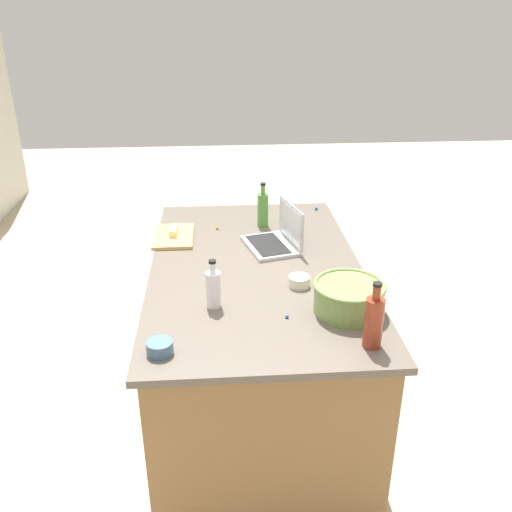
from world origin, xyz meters
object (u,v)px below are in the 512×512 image
bottle_olive (263,209)px  ramekin_medium (160,347)px  laptop (277,238)px  bottle_soy (374,321)px  butter_stick_left (174,231)px  cutting_board (174,236)px  bottle_vinegar (213,288)px  ramekin_small (299,281)px  mixing_bowl_large (349,297)px

bottle_olive → ramekin_medium: (-1.18, 0.47, -0.08)m
laptop → bottle_soy: bottle_soy is taller
laptop → bottle_olive: bottle_olive is taller
bottle_olive → butter_stick_left: (-0.12, 0.49, -0.06)m
bottle_soy → cutting_board: 1.32m
bottle_soy → bottle_vinegar: size_ratio=1.24×
laptop → bottle_vinegar: (-0.58, 0.32, 0.04)m
laptop → butter_stick_left: 0.56m
laptop → ramekin_small: (-0.43, -0.05, -0.02)m
ramekin_medium → bottle_vinegar: bearing=-31.4°
bottle_soy → ramekin_small: bottle_soy is taller
bottle_soy → ramekin_small: (0.48, 0.20, -0.08)m
bottle_soy → laptop: bearing=15.4°
butter_stick_left → ramekin_small: bearing=-135.6°
bottle_vinegar → ramekin_medium: 0.38m
bottle_olive → laptop: bearing=-170.6°
ramekin_medium → bottle_soy: bearing=-90.8°
laptop → mixing_bowl_large: size_ratio=1.22×
cutting_board → ramekin_small: size_ratio=3.39×
cutting_board → ramekin_medium: 1.05m
bottle_soy → cutting_board: bottle_soy is taller
ramekin_medium → bottle_olive: bearing=-21.7°
bottle_soy → mixing_bowl_large: bearing=7.0°
bottle_soy → cutting_board: size_ratio=0.82×
mixing_bowl_large → bottle_vinegar: bearing=81.8°
bottle_vinegar → butter_stick_left: (0.75, 0.21, -0.05)m
bottle_soy → bottle_olive: bottle_soy is taller
butter_stick_left → ramekin_small: (-0.60, -0.59, -0.01)m
bottle_olive → ramekin_medium: bearing=158.3°
bottle_soy → bottle_olive: (1.19, 0.30, -0.00)m
bottle_vinegar → mixing_bowl_large: bearing=-98.2°
laptop → bottle_soy: size_ratio=1.36×
mixing_bowl_large → cutting_board: (0.81, 0.75, -0.06)m
bottle_olive → ramekin_medium: 1.28m
mixing_bowl_large → cutting_board: size_ratio=0.92×
ramekin_small → butter_stick_left: bearing=44.4°
laptop → bottle_olive: size_ratio=1.42×
ramekin_small → ramekin_medium: bearing=129.3°
cutting_board → ramekin_small: (-0.58, -0.59, 0.01)m
bottle_olive → butter_stick_left: size_ratio=2.27×
mixing_bowl_large → butter_stick_left: (0.82, 0.75, -0.03)m
bottle_vinegar → cutting_board: bottle_vinegar is taller
bottle_soy → bottle_vinegar: bottle_soy is taller
cutting_board → bottle_soy: bearing=-143.6°
bottle_olive → butter_stick_left: 0.50m
laptop → butter_stick_left: size_ratio=3.23×
mixing_bowl_large → bottle_soy: 0.26m
mixing_bowl_large → butter_stick_left: size_ratio=2.65×
cutting_board → butter_stick_left: size_ratio=2.89×
bottle_vinegar → ramekin_medium: (-0.32, 0.19, -0.06)m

